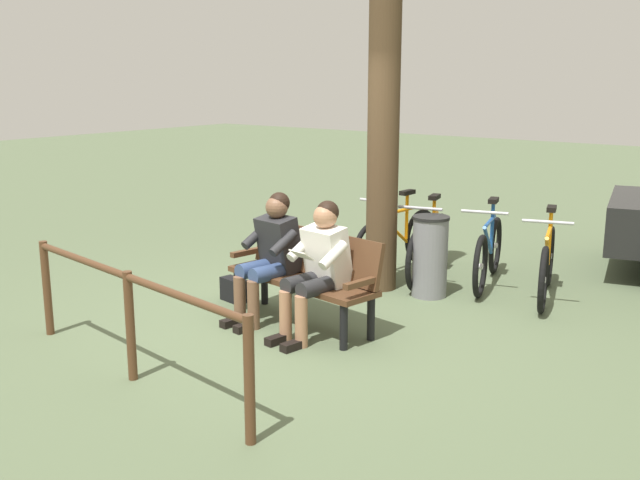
{
  "coord_description": "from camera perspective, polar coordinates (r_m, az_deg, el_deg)",
  "views": [
    {
      "loc": [
        -4.25,
        4.99,
        2.28
      ],
      "look_at": [
        -0.2,
        -0.41,
        0.75
      ],
      "focal_mm": 41.53,
      "sensor_mm": 36.0,
      "label": 1
    }
  ],
  "objects": [
    {
      "name": "handbag",
      "position": [
        7.6,
        -6.65,
        -3.84
      ],
      "size": [
        0.32,
        0.19,
        0.24
      ],
      "primitive_type": "cube",
      "rotation": [
        0.0,
        0.0,
        -0.18
      ],
      "color": "black",
      "rests_on": "ground"
    },
    {
      "name": "ground_plane",
      "position": [
        6.94,
        -3.35,
        -6.44
      ],
      "size": [
        40.0,
        40.0,
        0.0
      ],
      "primitive_type": "plane",
      "color": "#566647"
    },
    {
      "name": "bicycle_blue",
      "position": [
        8.4,
        8.38,
        -0.59
      ],
      "size": [
        0.56,
        1.65,
        0.94
      ],
      "rotation": [
        0.0,
        0.0,
        1.81
      ],
      "color": "black",
      "rests_on": "ground"
    },
    {
      "name": "person_reading",
      "position": [
        6.42,
        -0.14,
        -1.78
      ],
      "size": [
        0.53,
        0.81,
        1.2
      ],
      "rotation": [
        0.0,
        0.0,
        -0.16
      ],
      "color": "white",
      "rests_on": "ground"
    },
    {
      "name": "bicycle_silver",
      "position": [
        8.29,
        12.85,
        -0.95
      ],
      "size": [
        0.6,
        1.64,
        0.94
      ],
      "rotation": [
        0.0,
        0.0,
        1.84
      ],
      "color": "black",
      "rests_on": "ground"
    },
    {
      "name": "bicycle_purple",
      "position": [
        8.7,
        5.99,
        -0.05
      ],
      "size": [
        0.48,
        1.68,
        0.94
      ],
      "rotation": [
        0.0,
        0.0,
        1.51
      ],
      "color": "black",
      "rests_on": "ground"
    },
    {
      "name": "tree_trunk",
      "position": [
        7.74,
        4.95,
        10.64
      ],
      "size": [
        0.33,
        0.33,
        4.0
      ],
      "primitive_type": "cylinder",
      "color": "#4C3823",
      "rests_on": "ground"
    },
    {
      "name": "railing_fence",
      "position": [
        5.7,
        -14.5,
        -4.94
      ],
      "size": [
        2.85,
        0.49,
        0.85
      ],
      "rotation": [
        0.0,
        0.0,
        -0.15
      ],
      "color": "#51331E",
      "rests_on": "ground"
    },
    {
      "name": "bicycle_black",
      "position": [
        7.94,
        17.08,
        -1.81
      ],
      "size": [
        0.62,
        1.63,
        0.94
      ],
      "rotation": [
        0.0,
        0.0,
        1.86
      ],
      "color": "black",
      "rests_on": "ground"
    },
    {
      "name": "litter_bin",
      "position": [
        7.74,
        8.47,
        -1.25
      ],
      "size": [
        0.38,
        0.38,
        0.85
      ],
      "color": "slate",
      "rests_on": "ground"
    },
    {
      "name": "person_companion",
      "position": [
        6.89,
        -3.83,
        -0.82
      ],
      "size": [
        0.53,
        0.81,
        1.2
      ],
      "rotation": [
        0.0,
        0.0,
        -0.16
      ],
      "color": "#262628",
      "rests_on": "ground"
    },
    {
      "name": "bench",
      "position": [
        6.8,
        -1.03,
        -2.34
      ],
      "size": [
        1.66,
        0.72,
        0.87
      ],
      "rotation": [
        0.0,
        0.0,
        -0.16
      ],
      "color": "#51331E",
      "rests_on": "ground"
    }
  ]
}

